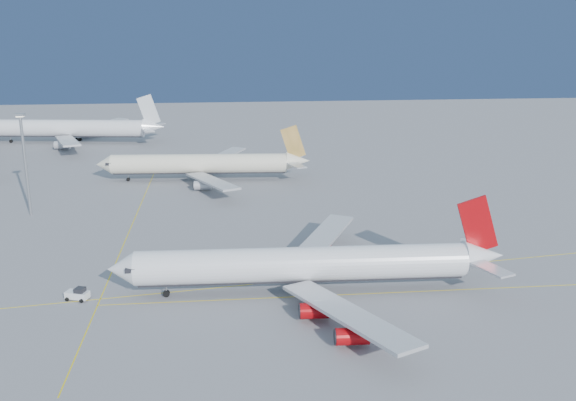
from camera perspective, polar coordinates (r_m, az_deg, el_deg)
The scene contains 7 objects.
ground at distance 119.35m, azimuth 3.99°, elevation -5.62°, with size 500.00×500.00×0.00m, color slate.
taxiway_lines at distance 123.74m, azimuth -3.27°, elevation -4.82°, with size 118.86×140.00×0.02m.
airliner_virgin at distance 105.32m, azimuth 2.03°, elevation -5.72°, with size 65.16×58.60×16.09m.
airliner_etihad at distance 181.37m, azimuth -7.47°, elevation 3.25°, with size 59.81×55.17×15.61m.
airliner_third at distance 248.96m, azimuth -18.49°, elevation 6.10°, with size 67.32×61.60×18.06m.
pushback_tug at distance 109.39m, azimuth -18.18°, elevation -7.91°, with size 4.06×3.19×2.06m.
light_mast at distance 156.65m, azimuth -22.37°, elevation 3.66°, with size 2.03×2.03×23.53m.
Camera 1 is at (-19.70, -109.53, 43.13)m, focal length 40.00 mm.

